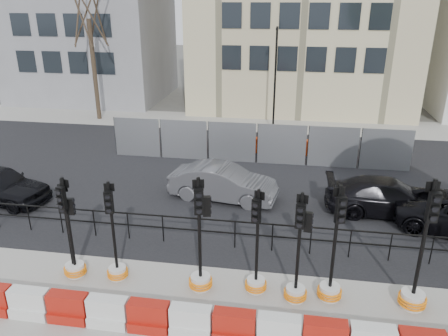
% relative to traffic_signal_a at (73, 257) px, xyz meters
% --- Properties ---
extents(ground, '(120.00, 120.00, 0.00)m').
position_rel_traffic_signal_a_xyz_m(ground, '(4.42, 1.01, -0.65)').
color(ground, '#51514C').
rests_on(ground, ground).
extents(road, '(40.00, 14.00, 0.03)m').
position_rel_traffic_signal_a_xyz_m(road, '(4.42, 8.01, -0.63)').
color(road, black).
rests_on(road, ground).
extents(sidewalk_far, '(40.00, 4.00, 0.02)m').
position_rel_traffic_signal_a_xyz_m(sidewalk_far, '(4.42, 17.01, -0.64)').
color(sidewalk_far, gray).
rests_on(sidewalk_far, ground).
extents(building_grey, '(11.00, 9.06, 14.00)m').
position_rel_traffic_signal_a_xyz_m(building_grey, '(-9.58, 23.00, 6.35)').
color(building_grey, gray).
rests_on(building_grey, ground).
extents(kerb_railing, '(18.00, 0.04, 1.00)m').
position_rel_traffic_signal_a_xyz_m(kerb_railing, '(4.42, 2.21, 0.04)').
color(kerb_railing, black).
rests_on(kerb_railing, ground).
extents(heras_fencing, '(14.33, 1.72, 2.00)m').
position_rel_traffic_signal_a_xyz_m(heras_fencing, '(4.98, 10.88, 0.01)').
color(heras_fencing, '#92959A').
rests_on(heras_fencing, ground).
extents(lamp_post_far, '(0.12, 0.56, 6.00)m').
position_rel_traffic_signal_a_xyz_m(lamp_post_far, '(4.92, 15.99, 2.57)').
color(lamp_post_far, black).
rests_on(lamp_post_far, ground).
extents(tree_bare_far, '(2.00, 2.00, 9.00)m').
position_rel_traffic_signal_a_xyz_m(tree_bare_far, '(-6.58, 16.51, 6.01)').
color(tree_bare_far, '#473828').
rests_on(tree_bare_far, ground).
extents(barrier_row, '(12.55, 0.50, 0.80)m').
position_rel_traffic_signal_a_xyz_m(barrier_row, '(4.42, -1.79, -0.28)').
color(barrier_row, '#AE0D12').
rests_on(barrier_row, ground).
extents(traffic_signal_a, '(0.62, 0.62, 3.14)m').
position_rel_traffic_signal_a_xyz_m(traffic_signal_a, '(0.00, 0.00, 0.00)').
color(traffic_signal_a, silver).
rests_on(traffic_signal_a, ground).
extents(traffic_signal_b, '(0.58, 0.58, 2.96)m').
position_rel_traffic_signal_a_xyz_m(traffic_signal_b, '(-0.06, 0.04, 0.06)').
color(traffic_signal_b, silver).
rests_on(traffic_signal_b, ground).
extents(traffic_signal_c, '(0.60, 0.60, 3.07)m').
position_rel_traffic_signal_a_xyz_m(traffic_signal_c, '(1.27, 0.07, -0.01)').
color(traffic_signal_c, silver).
rests_on(traffic_signal_c, ground).
extents(traffic_signal_d, '(0.67, 0.67, 3.39)m').
position_rel_traffic_signal_a_xyz_m(traffic_signal_d, '(3.76, -0.01, 0.16)').
color(traffic_signal_d, silver).
rests_on(traffic_signal_d, ground).
extents(traffic_signal_e, '(0.61, 0.61, 3.10)m').
position_rel_traffic_signal_a_xyz_m(traffic_signal_e, '(5.28, 0.13, -0.01)').
color(traffic_signal_e, silver).
rests_on(traffic_signal_e, ground).
extents(traffic_signal_f, '(0.63, 0.63, 3.19)m').
position_rel_traffic_signal_a_xyz_m(traffic_signal_f, '(6.38, -0.10, 0.11)').
color(traffic_signal_f, silver).
rests_on(traffic_signal_f, ground).
extents(traffic_signal_g, '(0.66, 0.66, 3.37)m').
position_rel_traffic_signal_a_xyz_m(traffic_signal_g, '(7.29, 0.10, 0.05)').
color(traffic_signal_g, silver).
rests_on(traffic_signal_g, ground).
extents(traffic_signal_h, '(0.73, 0.73, 3.68)m').
position_rel_traffic_signal_a_xyz_m(traffic_signal_h, '(9.42, 0.09, 0.11)').
color(traffic_signal_h, silver).
rests_on(traffic_signal_h, ground).
extents(car_b, '(2.78, 4.73, 1.41)m').
position_rel_traffic_signal_a_xyz_m(car_b, '(3.46, 5.80, 0.06)').
color(car_b, '#4E4E53').
rests_on(car_b, ground).
extents(car_c, '(2.00, 4.67, 1.34)m').
position_rel_traffic_signal_a_xyz_m(car_c, '(9.75, 5.55, 0.02)').
color(car_c, black).
rests_on(car_c, ground).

